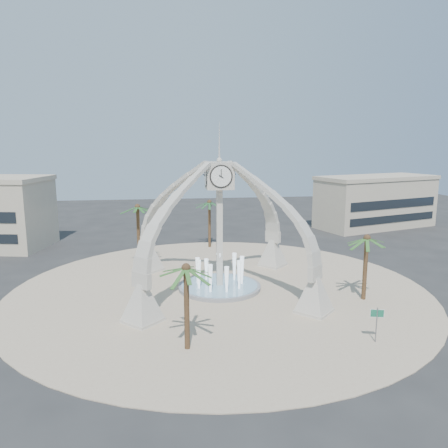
{
  "coord_description": "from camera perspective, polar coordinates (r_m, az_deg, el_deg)",
  "views": [
    {
      "loc": [
        -5.16,
        -40.33,
        14.1
      ],
      "look_at": [
        0.71,
        2.0,
        6.06
      ],
      "focal_mm": 35.0,
      "sensor_mm": 36.0,
      "label": 1
    }
  ],
  "objects": [
    {
      "name": "street_sign",
      "position": [
        33.31,
        19.34,
        -11.48
      ],
      "size": [
        0.95,
        0.27,
        2.65
      ],
      "rotation": [
        0.0,
        0.0,
        -0.25
      ],
      "color": "slate",
      "rests_on": "ground"
    },
    {
      "name": "palm_east",
      "position": [
        40.67,
        18.18,
        -1.86
      ],
      "size": [
        4.77,
        4.77,
        6.51
      ],
      "rotation": [
        0.0,
        0.0,
        0.2
      ],
      "color": "brown",
      "rests_on": "ground"
    },
    {
      "name": "palm_west",
      "position": [
        50.1,
        -11.23,
        2.09
      ],
      "size": [
        4.78,
        4.78,
        7.68
      ],
      "rotation": [
        0.0,
        0.0,
        0.24
      ],
      "color": "brown",
      "rests_on": "ground"
    },
    {
      "name": "clock_tower",
      "position": [
        41.36,
        -0.6,
        0.05
      ],
      "size": [
        17.94,
        17.94,
        16.3
      ],
      "color": "#B9B1A4",
      "rests_on": "ground"
    },
    {
      "name": "palm_north",
      "position": [
        58.39,
        -1.93,
        2.79
      ],
      "size": [
        4.31,
        4.31,
        6.95
      ],
      "rotation": [
        0.0,
        0.0,
        -0.12
      ],
      "color": "brown",
      "rests_on": "ground"
    },
    {
      "name": "fountain",
      "position": [
        42.94,
        -0.58,
        -8.11
      ],
      "size": [
        8.0,
        8.0,
        3.62
      ],
      "color": "gray",
      "rests_on": "ground"
    },
    {
      "name": "building_ne",
      "position": [
        77.46,
        19.19,
        2.8
      ],
      "size": [
        21.87,
        14.17,
        8.6
      ],
      "rotation": [
        0.0,
        0.0,
        0.31
      ],
      "color": "#B9AC90",
      "rests_on": "ground"
    },
    {
      "name": "palm_south",
      "position": [
        29.4,
        -4.98,
        -5.89
      ],
      "size": [
        4.37,
        4.37,
        6.57
      ],
      "rotation": [
        0.0,
        0.0,
        -0.13
      ],
      "color": "brown",
      "rests_on": "ground"
    },
    {
      "name": "plaza",
      "position": [
        43.02,
        -0.58,
        -8.44
      ],
      "size": [
        40.0,
        40.0,
        0.06
      ],
      "primitive_type": "cylinder",
      "color": "tan",
      "rests_on": "ground"
    },
    {
      "name": "ground",
      "position": [
        43.03,
        -0.58,
        -8.47
      ],
      "size": [
        140.0,
        140.0,
        0.0
      ],
      "primitive_type": "plane",
      "color": "#282828",
      "rests_on": "ground"
    }
  ]
}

